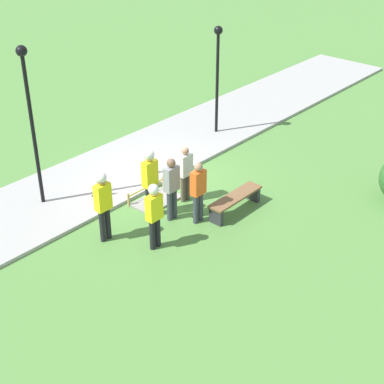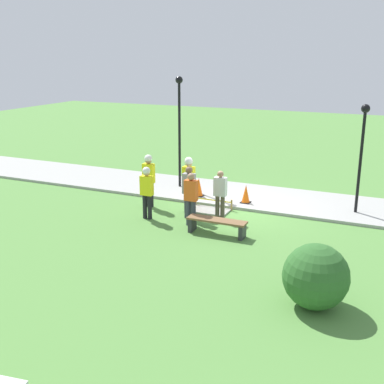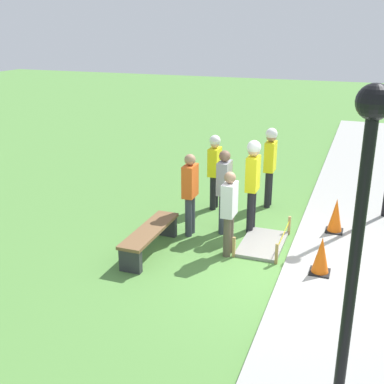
{
  "view_description": "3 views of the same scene",
  "coord_description": "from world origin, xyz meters",
  "px_view_note": "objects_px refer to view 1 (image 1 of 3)",
  "views": [
    {
      "loc": [
        10.63,
        10.49,
        8.21
      ],
      "look_at": [
        0.86,
        1.84,
        0.78
      ],
      "focal_mm": 55.0,
      "sensor_mm": 36.0,
      "label": 1
    },
    {
      "loc": [
        -4.97,
        15.02,
        5.2
      ],
      "look_at": [
        0.87,
        2.0,
        1.08
      ],
      "focal_mm": 45.0,
      "sensor_mm": 36.0,
      "label": 2
    },
    {
      "loc": [
        -7.54,
        -1.1,
        4.08
      ],
      "look_at": [
        1.2,
        2.14,
        0.8
      ],
      "focal_mm": 45.0,
      "sensor_mm": 36.0,
      "label": 3
    }
  ],
  "objects_px": {
    "bystander_in_orange_shirt": "(198,189)",
    "lamppost_near": "(29,105)",
    "lamppost_far": "(218,64)",
    "bystander_in_gray_shirt": "(185,171)",
    "bystander_in_white_shirt": "(172,185)",
    "park_bench": "(235,200)",
    "worker_supervisor": "(150,176)",
    "worker_trainee": "(103,200)",
    "traffic_cone_far_patch": "(100,185)",
    "traffic_cone_near_patch": "(150,164)",
    "worker_assistant": "(154,211)"
  },
  "relations": [
    {
      "from": "bystander_in_gray_shirt",
      "to": "park_bench",
      "type": "bearing_deg",
      "value": 107.32
    },
    {
      "from": "traffic_cone_far_patch",
      "to": "lamppost_near",
      "type": "height_order",
      "value": "lamppost_near"
    },
    {
      "from": "traffic_cone_far_patch",
      "to": "bystander_in_orange_shirt",
      "type": "height_order",
      "value": "bystander_in_orange_shirt"
    },
    {
      "from": "traffic_cone_near_patch",
      "to": "bystander_in_gray_shirt",
      "type": "relative_size",
      "value": 0.41
    },
    {
      "from": "bystander_in_gray_shirt",
      "to": "bystander_in_white_shirt",
      "type": "xyz_separation_m",
      "value": [
        0.93,
        0.38,
        0.08
      ]
    },
    {
      "from": "lamppost_near",
      "to": "park_bench",
      "type": "bearing_deg",
      "value": 127.7
    },
    {
      "from": "traffic_cone_far_patch",
      "to": "bystander_in_white_shirt",
      "type": "distance_m",
      "value": 2.3
    },
    {
      "from": "bystander_in_white_shirt",
      "to": "bystander_in_gray_shirt",
      "type": "bearing_deg",
      "value": -157.95
    },
    {
      "from": "traffic_cone_near_patch",
      "to": "lamppost_far",
      "type": "xyz_separation_m",
      "value": [
        -3.68,
        -0.5,
        2.04
      ]
    },
    {
      "from": "traffic_cone_near_patch",
      "to": "park_bench",
      "type": "xyz_separation_m",
      "value": [
        -0.11,
        3.09,
        -0.08
      ]
    },
    {
      "from": "worker_trainee",
      "to": "lamppost_far",
      "type": "relative_size",
      "value": 0.52
    },
    {
      "from": "traffic_cone_near_patch",
      "to": "park_bench",
      "type": "height_order",
      "value": "traffic_cone_near_patch"
    },
    {
      "from": "traffic_cone_near_patch",
      "to": "bystander_in_gray_shirt",
      "type": "distance_m",
      "value": 1.8
    },
    {
      "from": "worker_trainee",
      "to": "traffic_cone_near_patch",
      "type": "bearing_deg",
      "value": -153.49
    },
    {
      "from": "bystander_in_white_shirt",
      "to": "traffic_cone_far_patch",
      "type": "bearing_deg",
      "value": -74.81
    },
    {
      "from": "bystander_in_orange_shirt",
      "to": "lamppost_far",
      "type": "height_order",
      "value": "lamppost_far"
    },
    {
      "from": "park_bench",
      "to": "worker_assistant",
      "type": "distance_m",
      "value": 2.71
    },
    {
      "from": "bystander_in_white_shirt",
      "to": "traffic_cone_near_patch",
      "type": "bearing_deg",
      "value": -121.23
    },
    {
      "from": "worker_assistant",
      "to": "bystander_in_gray_shirt",
      "type": "bearing_deg",
      "value": -155.78
    },
    {
      "from": "traffic_cone_near_patch",
      "to": "lamppost_far",
      "type": "distance_m",
      "value": 4.24
    },
    {
      "from": "traffic_cone_near_patch",
      "to": "bystander_in_white_shirt",
      "type": "xyz_separation_m",
      "value": [
        1.26,
        2.08,
        0.56
      ]
    },
    {
      "from": "worker_supervisor",
      "to": "bystander_in_gray_shirt",
      "type": "height_order",
      "value": "worker_supervisor"
    },
    {
      "from": "bystander_in_gray_shirt",
      "to": "lamppost_far",
      "type": "xyz_separation_m",
      "value": [
        -4.0,
        -2.2,
        1.57
      ]
    },
    {
      "from": "worker_supervisor",
      "to": "lamppost_far",
      "type": "distance_m",
      "value": 5.73
    },
    {
      "from": "traffic_cone_near_patch",
      "to": "worker_assistant",
      "type": "distance_m",
      "value": 3.7
    },
    {
      "from": "traffic_cone_far_patch",
      "to": "bystander_in_gray_shirt",
      "type": "relative_size",
      "value": 0.43
    },
    {
      "from": "worker_supervisor",
      "to": "worker_trainee",
      "type": "bearing_deg",
      "value": -1.41
    },
    {
      "from": "park_bench",
      "to": "bystander_in_gray_shirt",
      "type": "distance_m",
      "value": 1.56
    },
    {
      "from": "worker_trainee",
      "to": "lamppost_near",
      "type": "xyz_separation_m",
      "value": [
        0.02,
        -2.54,
        1.74
      ]
    },
    {
      "from": "traffic_cone_far_patch",
      "to": "bystander_in_orange_shirt",
      "type": "distance_m",
      "value": 2.96
    },
    {
      "from": "bystander_in_orange_shirt",
      "to": "traffic_cone_far_patch",
      "type": "bearing_deg",
      "value": -71.44
    },
    {
      "from": "worker_assistant",
      "to": "bystander_in_orange_shirt",
      "type": "xyz_separation_m",
      "value": [
        -1.56,
        0.01,
        -0.07
      ]
    },
    {
      "from": "worker_supervisor",
      "to": "worker_trainee",
      "type": "height_order",
      "value": "worker_supervisor"
    },
    {
      "from": "lamppost_near",
      "to": "lamppost_far",
      "type": "height_order",
      "value": "lamppost_near"
    },
    {
      "from": "worker_supervisor",
      "to": "lamppost_near",
      "type": "distance_m",
      "value": 3.46
    },
    {
      "from": "park_bench",
      "to": "bystander_in_white_shirt",
      "type": "height_order",
      "value": "bystander_in_white_shirt"
    },
    {
      "from": "traffic_cone_far_patch",
      "to": "worker_supervisor",
      "type": "bearing_deg",
      "value": 101.63
    },
    {
      "from": "worker_supervisor",
      "to": "worker_trainee",
      "type": "distance_m",
      "value": 1.54
    },
    {
      "from": "traffic_cone_near_patch",
      "to": "bystander_in_white_shirt",
      "type": "bearing_deg",
      "value": 58.77
    },
    {
      "from": "worker_supervisor",
      "to": "park_bench",
      "type": "bearing_deg",
      "value": 136.49
    },
    {
      "from": "traffic_cone_near_patch",
      "to": "traffic_cone_far_patch",
      "type": "xyz_separation_m",
      "value": [
        1.85,
        -0.08,
        0.02
      ]
    },
    {
      "from": "worker_assistant",
      "to": "bystander_in_gray_shirt",
      "type": "distance_m",
      "value": 2.37
    },
    {
      "from": "bystander_in_orange_shirt",
      "to": "lamppost_near",
      "type": "bearing_deg",
      "value": -59.78
    },
    {
      "from": "worker_trainee",
      "to": "bystander_in_white_shirt",
      "type": "distance_m",
      "value": 1.88
    },
    {
      "from": "bystander_in_gray_shirt",
      "to": "lamppost_far",
      "type": "distance_m",
      "value": 4.83
    },
    {
      "from": "traffic_cone_near_patch",
      "to": "bystander_in_orange_shirt",
      "type": "relative_size",
      "value": 0.39
    },
    {
      "from": "park_bench",
      "to": "worker_trainee",
      "type": "relative_size",
      "value": 0.96
    },
    {
      "from": "worker_assistant",
      "to": "bystander_in_white_shirt",
      "type": "xyz_separation_m",
      "value": [
        -1.22,
        -0.59,
        -0.04
      ]
    },
    {
      "from": "bystander_in_orange_shirt",
      "to": "lamppost_far",
      "type": "relative_size",
      "value": 0.47
    },
    {
      "from": "worker_assistant",
      "to": "traffic_cone_far_patch",
      "type": "bearing_deg",
      "value": -102.99
    }
  ]
}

